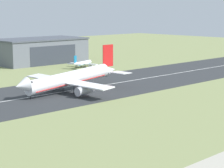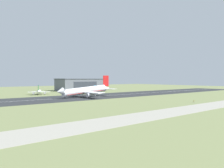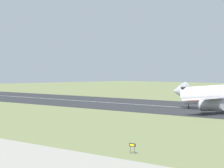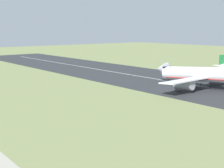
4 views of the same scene
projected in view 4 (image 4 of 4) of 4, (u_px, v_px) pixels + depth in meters
name	position (u px, v px, depth m)	size (l,w,h in m)	color
ground_plane	(113.00, 124.00, 75.88)	(665.98, 665.98, 0.00)	#7A8451
airplane_landing	(208.00, 75.00, 118.14)	(52.00, 47.28, 17.99)	white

